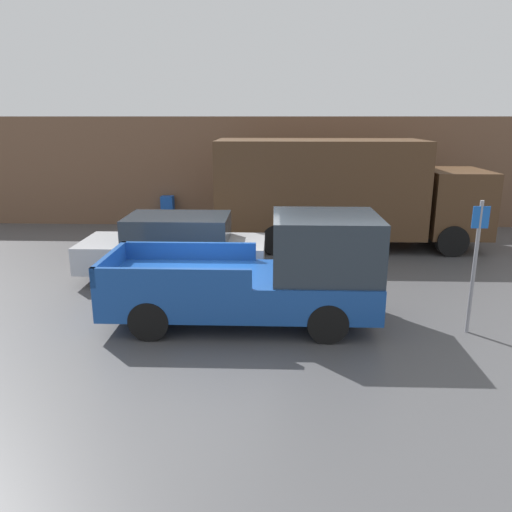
{
  "coord_description": "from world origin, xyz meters",
  "views": [
    {
      "loc": [
        1.12,
        -9.64,
        3.95
      ],
      "look_at": [
        0.75,
        0.64,
        1.09
      ],
      "focal_mm": 35.0,
      "sensor_mm": 36.0,
      "label": 1
    }
  ],
  "objects_px": {
    "car": "(175,247)",
    "parking_sign": "(475,260)",
    "delivery_truck": "(340,190)",
    "pickup_truck": "(268,274)",
    "newspaper_box": "(168,211)"
  },
  "relations": [
    {
      "from": "car",
      "to": "parking_sign",
      "type": "relative_size",
      "value": 1.8
    },
    {
      "from": "pickup_truck",
      "to": "parking_sign",
      "type": "distance_m",
      "value": 3.84
    },
    {
      "from": "pickup_truck",
      "to": "newspaper_box",
      "type": "bearing_deg",
      "value": 113.19
    },
    {
      "from": "car",
      "to": "parking_sign",
      "type": "height_order",
      "value": "parking_sign"
    },
    {
      "from": "car",
      "to": "newspaper_box",
      "type": "height_order",
      "value": "car"
    },
    {
      "from": "parking_sign",
      "to": "newspaper_box",
      "type": "xyz_separation_m",
      "value": [
        -7.67,
        9.39,
        -0.85
      ]
    },
    {
      "from": "car",
      "to": "newspaper_box",
      "type": "distance_m",
      "value": 6.48
    },
    {
      "from": "pickup_truck",
      "to": "newspaper_box",
      "type": "relative_size",
      "value": 4.62
    },
    {
      "from": "car",
      "to": "delivery_truck",
      "type": "bearing_deg",
      "value": 37.92
    },
    {
      "from": "car",
      "to": "newspaper_box",
      "type": "relative_size",
      "value": 4.02
    },
    {
      "from": "delivery_truck",
      "to": "newspaper_box",
      "type": "bearing_deg",
      "value": 155.29
    },
    {
      "from": "pickup_truck",
      "to": "car",
      "type": "relative_size",
      "value": 1.15
    },
    {
      "from": "parking_sign",
      "to": "pickup_truck",
      "type": "bearing_deg",
      "value": 174.6
    },
    {
      "from": "car",
      "to": "parking_sign",
      "type": "xyz_separation_m",
      "value": [
        6.17,
        -3.1,
        0.59
      ]
    },
    {
      "from": "pickup_truck",
      "to": "parking_sign",
      "type": "relative_size",
      "value": 2.07
    }
  ]
}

